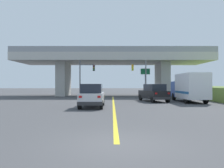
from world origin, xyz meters
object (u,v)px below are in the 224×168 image
Objects in this scene: suv_crossing at (154,93)px; highway_sign at (145,75)px; box_truck at (189,87)px; traffic_signal_nearside at (141,74)px; traffic_signal_farside at (85,74)px; suv_lead at (92,96)px.

highway_sign is (0.81, 11.61, 2.58)m from suv_crossing.
traffic_signal_nearside is at bearing 113.17° from box_truck.
traffic_signal_nearside reaches higher than suv_crossing.
suv_crossing is 0.89× the size of traffic_signal_farside.
suv_lead is at bearing -147.89° from suv_crossing.
box_truck is 16.16m from traffic_signal_farside.
traffic_signal_nearside is (6.32, 15.30, 2.67)m from suv_lead.
traffic_signal_farside reaches higher than highway_sign.
box_truck is 1.38× the size of highway_sign.
traffic_signal_nearside reaches higher than traffic_signal_farside.
traffic_signal_nearside is at bearing 67.55° from suv_lead.
traffic_signal_nearside is 8.87m from traffic_signal_farside.
highway_sign is at bearing 67.92° from suv_lead.
suv_lead is 0.88× the size of highway_sign.
suv_lead is 0.71× the size of traffic_signal_nearside.
box_truck is 10.62m from traffic_signal_nearside.
traffic_signal_nearside is 1.03× the size of traffic_signal_farside.
suv_crossing is 11.92m from highway_sign.
suv_lead is 0.63× the size of box_truck.
traffic_signal_nearside is at bearing -110.08° from highway_sign.
suv_crossing is 4.01m from box_truck.
box_truck is (10.42, 5.72, 0.64)m from suv_lead.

